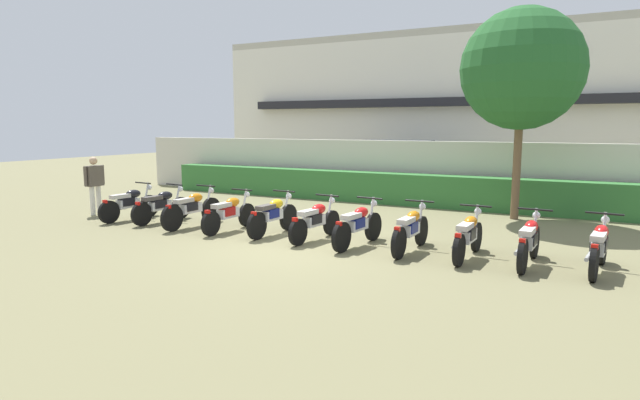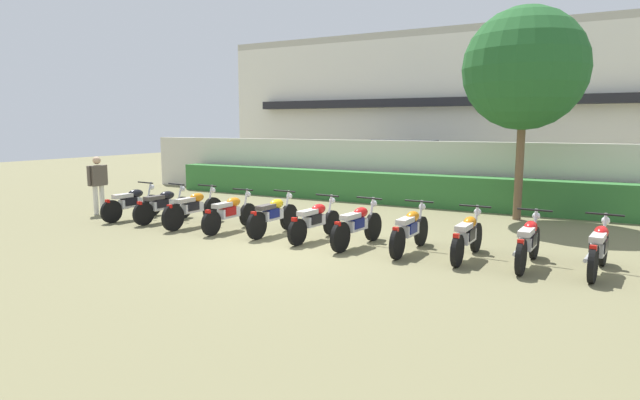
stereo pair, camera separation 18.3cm
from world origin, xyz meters
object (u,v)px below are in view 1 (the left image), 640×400
Objects in this scene: motorcycle_in_row_8 at (468,235)px; motorcycle_in_row_0 at (129,203)px; motorcycle_in_row_9 at (529,241)px; motorcycle_in_row_2 at (192,208)px; inspector_person at (94,181)px; parked_car at (399,165)px; motorcycle_in_row_5 at (315,220)px; motorcycle_in_row_6 at (358,225)px; motorcycle_in_row_1 at (161,205)px; motorcycle_in_row_10 at (599,246)px; motorcycle_in_row_4 at (273,215)px; motorcycle_in_row_3 at (229,213)px; motorcycle_in_row_7 at (411,229)px; tree_near_inspector at (522,69)px.

motorcycle_in_row_0 is at bearing 92.58° from motorcycle_in_row_8.
motorcycle_in_row_9 reaches higher than motorcycle_in_row_8.
inspector_person is at bearing 90.38° from motorcycle_in_row_2.
parked_car reaches higher than motorcycle_in_row_2.
motorcycle_in_row_0 is 1.00× the size of motorcycle_in_row_5.
motorcycle_in_row_2 is 4.41m from motorcycle_in_row_6.
motorcycle_in_row_1 is 2.53m from inspector_person.
inspector_person is at bearing 95.55° from motorcycle_in_row_1.
parked_car is 10.92m from inspector_person.
motorcycle_in_row_10 is (6.80, -9.49, -0.49)m from parked_car.
motorcycle_in_row_9 is (7.67, -0.01, -0.01)m from motorcycle_in_row_2.
motorcycle_in_row_9 is (5.42, -0.13, -0.00)m from motorcycle_in_row_4.
motorcycle_in_row_3 is 1.00× the size of motorcycle_in_row_9.
motorcycle_in_row_9 is at bearing -89.03° from motorcycle_in_row_7.
parked_car is 2.37× the size of motorcycle_in_row_2.
motorcycle_in_row_0 is 0.99× the size of motorcycle_in_row_10.
motorcycle_in_row_9 is at bearing -88.51° from motorcycle_in_row_8.
motorcycle_in_row_5 is (3.36, 0.07, -0.02)m from motorcycle_in_row_2.
motorcycle_in_row_5 is 6.97m from inspector_person.
motorcycle_in_row_3 is (-5.70, -4.78, -3.43)m from tree_near_inspector.
motorcycle_in_row_3 is at bearing -1.71° from inspector_person.
motorcycle_in_row_0 is at bearing 93.67° from motorcycle_in_row_2.
tree_near_inspector reaches higher than motorcycle_in_row_4.
motorcycle_in_row_4 is at bearing 92.70° from motorcycle_in_row_6.
motorcycle_in_row_3 is (1.12, 0.01, -0.02)m from motorcycle_in_row_2.
parked_car is 2.48× the size of motorcycle_in_row_6.
motorcycle_in_row_10 is (5.40, -0.01, 0.01)m from motorcycle_in_row_5.
motorcycle_in_row_1 is 7.72m from motorcycle_in_row_8.
motorcycle_in_row_6 is 8.01m from inspector_person.
motorcycle_in_row_7 is at bearing -0.82° from inspector_person.
motorcycle_in_row_1 is at bearing 89.53° from motorcycle_in_row_3.
parked_car is 10.63m from motorcycle_in_row_8.
parked_car reaches higher than motorcycle_in_row_10.
motorcycle_in_row_1 is 0.98× the size of motorcycle_in_row_5.
motorcycle_in_row_3 is 5.50m from motorcycle_in_row_8.
motorcycle_in_row_3 is at bearing -83.93° from motorcycle_in_row_0.
tree_near_inspector is at bearing -52.79° from motorcycle_in_row_1.
motorcycle_in_row_9 is at bearing -87.36° from motorcycle_in_row_2.
motorcycle_in_row_1 is at bearing 96.02° from motorcycle_in_row_5.
motorcycle_in_row_5 is (2.25, 0.06, -0.00)m from motorcycle_in_row_3.
motorcycle_in_row_6 is at bearing -88.99° from motorcycle_in_row_5.
motorcycle_in_row_6 is at bearing -1.27° from inspector_person.
motorcycle_in_row_0 is (-8.91, -4.82, -3.42)m from tree_near_inspector.
motorcycle_in_row_0 is at bearing 95.14° from motorcycle_in_row_4.
motorcycle_in_row_3 is 4.39m from motorcycle_in_row_7.
tree_near_inspector reaches higher than parked_car.
motorcycle_in_row_9 is at bearing -84.12° from motorcycle_in_row_1.
inspector_person reaches higher than motorcycle_in_row_0.
parked_car reaches higher than inspector_person.
tree_near_inspector is at bearing 24.03° from inspector_person.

